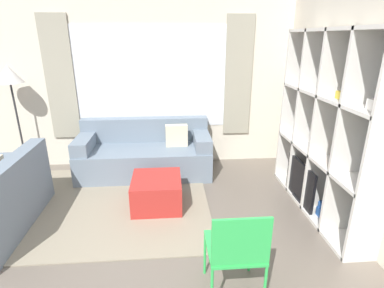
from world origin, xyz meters
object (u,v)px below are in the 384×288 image
(couch_main, at_px, (146,154))
(folding_chair, at_px, (237,248))
(ottoman, at_px, (157,192))
(shelving_unit, at_px, (328,130))
(floor_lamp, at_px, (10,80))

(couch_main, bearing_deg, folding_chair, -70.92)
(couch_main, height_order, ottoman, couch_main)
(ottoman, relative_size, folding_chair, 0.75)
(shelving_unit, height_order, ottoman, shelving_unit)
(shelving_unit, distance_m, folding_chair, 1.95)
(couch_main, bearing_deg, ottoman, -78.68)
(shelving_unit, xyz_separation_m, floor_lamp, (-4.14, 1.40, 0.44))
(couch_main, relative_size, folding_chair, 2.35)
(couch_main, relative_size, ottoman, 3.13)
(couch_main, distance_m, ottoman, 1.05)
(floor_lamp, xyz_separation_m, folding_chair, (2.80, -2.71, -0.96))
(floor_lamp, bearing_deg, shelving_unit, -18.70)
(shelving_unit, relative_size, folding_chair, 2.50)
(shelving_unit, relative_size, couch_main, 1.06)
(folding_chair, bearing_deg, couch_main, -70.92)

